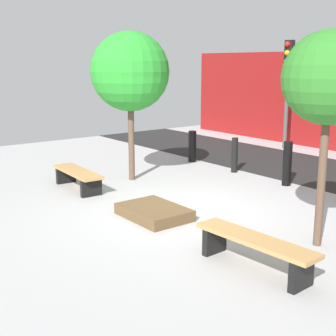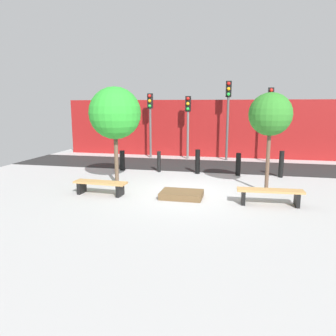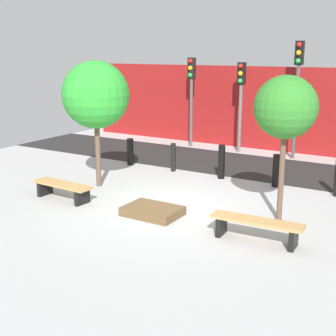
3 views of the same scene
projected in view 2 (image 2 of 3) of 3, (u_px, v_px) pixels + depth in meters
ground_plane at (185, 193)px, 10.60m from camera, size 18.00×18.00×0.00m
road_strip at (202, 166)px, 15.30m from camera, size 18.00×3.15×0.01m
building_facade at (209, 128)px, 17.87m from camera, size 16.20×0.50×3.07m
bench_left at (100, 185)px, 10.31m from camera, size 1.71×0.54×0.42m
bench_right at (270, 194)px, 9.21m from camera, size 1.84×0.50×0.45m
planter_bed at (182, 195)px, 9.99m from camera, size 1.27×0.90×0.20m
tree_behind_left_bench at (115, 113)px, 11.25m from camera, size 1.79×1.79×3.41m
tree_behind_right_bench at (270, 115)px, 10.15m from camera, size 1.34×1.34×3.18m
bollard_far_left at (122, 160)px, 14.17m from camera, size 0.22×0.22×0.86m
bollard_left at (159, 162)px, 13.82m from camera, size 0.16×0.16×0.88m
bollard_center at (198, 162)px, 13.46m from camera, size 0.20×0.20×1.00m
bollard_right at (238, 164)px, 13.11m from camera, size 0.20×0.20×0.91m
bollard_far_right at (281, 164)px, 12.75m from camera, size 0.19×0.19×1.05m
traffic_light_west at (150, 113)px, 17.28m from camera, size 0.28×0.27×3.39m
traffic_light_mid_west at (188, 116)px, 16.87m from camera, size 0.28×0.27×3.24m
traffic_light_mid_east at (228, 106)px, 16.35m from camera, size 0.28×0.27×3.96m
traffic_light_east at (270, 111)px, 15.96m from camera, size 0.28×0.27×3.62m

